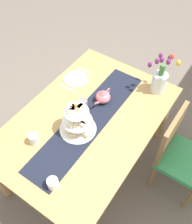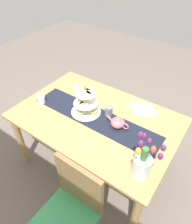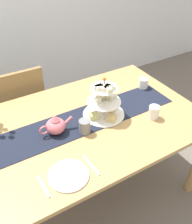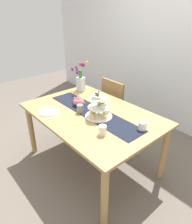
{
  "view_description": "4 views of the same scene",
  "coord_description": "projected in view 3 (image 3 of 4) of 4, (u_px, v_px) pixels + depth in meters",
  "views": [
    {
      "loc": [
        1.04,
        0.8,
        2.47
      ],
      "look_at": [
        -0.08,
        0.04,
        0.79
      ],
      "focal_mm": 41.39,
      "sensor_mm": 36.0,
      "label": 1
    },
    {
      "loc": [
        -0.88,
        1.24,
        2.12
      ],
      "look_at": [
        -0.01,
        0.01,
        0.82
      ],
      "focal_mm": 33.21,
      "sensor_mm": 36.0,
      "label": 2
    },
    {
      "loc": [
        -0.66,
        -1.22,
        1.87
      ],
      "look_at": [
        0.02,
        -0.07,
        0.86
      ],
      "focal_mm": 40.6,
      "sensor_mm": 36.0,
      "label": 3
    },
    {
      "loc": [
        1.59,
        -1.32,
        1.83
      ],
      "look_at": [
        0.09,
        -0.01,
        0.8
      ],
      "focal_mm": 32.57,
      "sensor_mm": 36.0,
      "label": 4
    }
  ],
  "objects": [
    {
      "name": "chair_left",
      "position": [
        20.0,
        107.0,
        2.33
      ],
      "size": [
        0.42,
        0.42,
        0.91
      ],
      "color": "olive",
      "rests_on": "ground_plane"
    },
    {
      "name": "table_runner",
      "position": [
        88.0,
        119.0,
        1.79
      ],
      "size": [
        1.34,
        0.29,
        0.0
      ],
      "primitive_type": "cube",
      "color": "black",
      "rests_on": "dining_table"
    },
    {
      "name": "ground_plane",
      "position": [
        90.0,
        186.0,
        2.23
      ],
      "size": [
        8.0,
        8.0,
        0.0
      ],
      "primitive_type": "plane",
      "color": "#6B6056"
    },
    {
      "name": "teapot",
      "position": [
        56.0,
        125.0,
        1.65
      ],
      "size": [
        0.24,
        0.13,
        0.14
      ],
      "color": "#D66B75",
      "rests_on": "table_runner"
    },
    {
      "name": "dining_table",
      "position": [
        89.0,
        131.0,
        1.84
      ],
      "size": [
        1.59,
        1.06,
        0.75
      ],
      "color": "tan",
      "rests_on": "ground_plane"
    },
    {
      "name": "knife_left",
      "position": [
        91.0,
        165.0,
        1.45
      ],
      "size": [
        0.02,
        0.17,
        0.01
      ],
      "primitive_type": "cube",
      "rotation": [
        0.0,
        0.0,
        0.04
      ],
      "color": "silver",
      "rests_on": "dining_table"
    },
    {
      "name": "mug_grey",
      "position": [
        85.0,
        126.0,
        1.65
      ],
      "size": [
        0.08,
        0.08,
        0.09
      ],
      "primitive_type": "cylinder",
      "color": "slate",
      "rests_on": "table_runner"
    },
    {
      "name": "mug_white_text",
      "position": [
        154.0,
        112.0,
        1.78
      ],
      "size": [
        0.08,
        0.08,
        0.09
      ],
      "primitive_type": "cylinder",
      "color": "white",
      "rests_on": "dining_table"
    },
    {
      "name": "fork_left",
      "position": [
        44.0,
        187.0,
        1.33
      ],
      "size": [
        0.02,
        0.15,
        0.01
      ],
      "primitive_type": "cube",
      "rotation": [
        0.0,
        0.0,
        0.04
      ],
      "color": "silver",
      "rests_on": "dining_table"
    },
    {
      "name": "cream_jug",
      "position": [
        143.0,
        83.0,
        2.1
      ],
      "size": [
        0.08,
        0.08,
        0.08
      ],
      "primitive_type": "cylinder",
      "color": "white",
      "rests_on": "dining_table"
    },
    {
      "name": "dinner_plate_left",
      "position": [
        68.0,
        175.0,
        1.39
      ],
      "size": [
        0.23,
        0.23,
        0.01
      ],
      "primitive_type": "cylinder",
      "color": "white",
      "rests_on": "dining_table"
    },
    {
      "name": "tiered_cake_stand",
      "position": [
        104.0,
        103.0,
        1.77
      ],
      "size": [
        0.3,
        0.3,
        0.3
      ],
      "color": "beige",
      "rests_on": "table_runner"
    }
  ]
}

